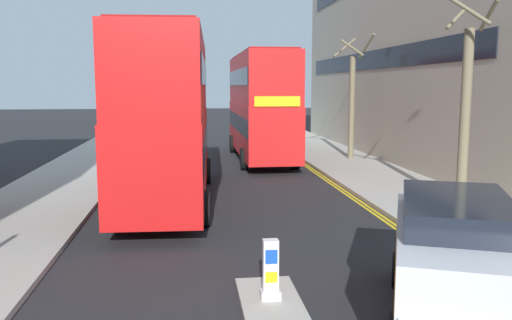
{
  "coord_description": "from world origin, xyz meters",
  "views": [
    {
      "loc": [
        -1.4,
        -4.18,
        3.95
      ],
      "look_at": [
        0.5,
        11.0,
        1.8
      ],
      "focal_mm": 37.03,
      "sensor_mm": 36.0,
      "label": 1
    }
  ],
  "objects_px": {
    "keep_left_bollard": "(270,272)",
    "double_decker_bus_away": "(168,114)",
    "double_decker_bus_oncoming": "(261,103)",
    "taxi_minivan": "(456,263)"
  },
  "relations": [
    {
      "from": "keep_left_bollard",
      "to": "double_decker_bus_oncoming",
      "type": "height_order",
      "value": "double_decker_bus_oncoming"
    },
    {
      "from": "taxi_minivan",
      "to": "double_decker_bus_away",
      "type": "bearing_deg",
      "value": 116.28
    },
    {
      "from": "double_decker_bus_away",
      "to": "double_decker_bus_oncoming",
      "type": "relative_size",
      "value": 1.01
    },
    {
      "from": "taxi_minivan",
      "to": "double_decker_bus_oncoming",
      "type": "bearing_deg",
      "value": 91.55
    },
    {
      "from": "keep_left_bollard",
      "to": "double_decker_bus_away",
      "type": "distance_m",
      "value": 9.54
    },
    {
      "from": "keep_left_bollard",
      "to": "double_decker_bus_oncoming",
      "type": "distance_m",
      "value": 19.14
    },
    {
      "from": "double_decker_bus_away",
      "to": "taxi_minivan",
      "type": "relative_size",
      "value": 2.11
    },
    {
      "from": "double_decker_bus_oncoming",
      "to": "double_decker_bus_away",
      "type": "bearing_deg",
      "value": -114.47
    },
    {
      "from": "double_decker_bus_oncoming",
      "to": "taxi_minivan",
      "type": "relative_size",
      "value": 2.1
    },
    {
      "from": "keep_left_bollard",
      "to": "double_decker_bus_away",
      "type": "bearing_deg",
      "value": 103.43
    }
  ]
}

